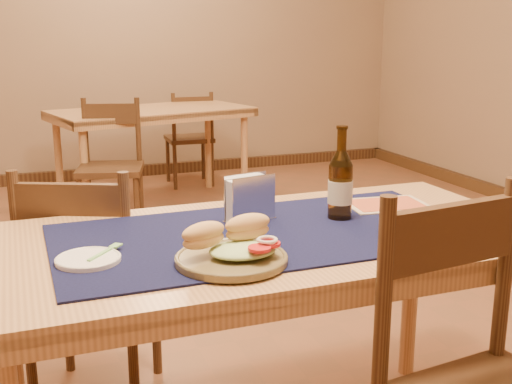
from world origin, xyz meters
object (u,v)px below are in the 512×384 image
object	(u,v)px
sandwich_plate	(233,250)
main_table	(268,261)
back_table	(152,120)
chair_main_far	(90,283)
napkin_holder	(250,200)
beer_bottle	(340,185)

from	to	relation	value
sandwich_plate	main_table	bearing A→B (deg)	48.32
back_table	chair_main_far	world-z (taller)	chair_main_far
back_table	napkin_holder	size ratio (longest dim) A/B	9.40
back_table	napkin_holder	distance (m)	3.07
main_table	napkin_holder	distance (m)	0.20
back_table	napkin_holder	xyz separation A→B (m)	(-0.34, -3.05, 0.15)
napkin_holder	back_table	bearing A→B (deg)	83.65
sandwich_plate	napkin_holder	size ratio (longest dim) A/B	1.67
main_table	back_table	size ratio (longest dim) A/B	1.01
back_table	chair_main_far	bearing A→B (deg)	-106.51
sandwich_plate	napkin_holder	bearing A→B (deg)	63.10
main_table	beer_bottle	distance (m)	0.33
back_table	main_table	bearing A→B (deg)	-95.92
back_table	chair_main_far	xyz separation A→B (m)	(-0.78, -2.64, -0.20)
beer_bottle	napkin_holder	distance (m)	0.28
napkin_holder	beer_bottle	bearing A→B (deg)	-14.37
beer_bottle	napkin_holder	size ratio (longest dim) A/B	1.69
back_table	beer_bottle	xyz separation A→B (m)	(-0.07, -3.12, 0.19)
chair_main_far	napkin_holder	size ratio (longest dim) A/B	5.31
beer_bottle	napkin_holder	bearing A→B (deg)	165.63
sandwich_plate	beer_bottle	xyz separation A→B (m)	(0.43, 0.25, 0.08)
beer_bottle	back_table	bearing A→B (deg)	88.69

